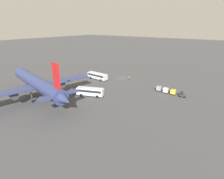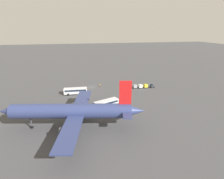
{
  "view_description": "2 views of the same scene",
  "coord_description": "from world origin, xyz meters",
  "views": [
    {
      "loc": [
        -46.96,
        73.71,
        26.08
      ],
      "look_at": [
        -10.33,
        23.07,
        2.8
      ],
      "focal_mm": 28.0,
      "sensor_mm": 36.0,
      "label": 1
    },
    {
      "loc": [
        8.64,
        92.45,
        31.0
      ],
      "look_at": [
        -7.39,
        19.21,
        4.69
      ],
      "focal_mm": 28.0,
      "sensor_mm": 36.0,
      "label": 2
    }
  ],
  "objects": [
    {
      "name": "shuttle_bus_near",
      "position": [
        8.92,
        9.05,
        1.89
      ],
      "size": [
        11.4,
        3.74,
        3.15
      ],
      "rotation": [
        0.0,
        0.0,
        -0.05
      ],
      "color": "silver",
      "rests_on": "ground"
    },
    {
      "name": "worker_person",
      "position": [
        -4.63,
        0.46,
        0.87
      ],
      "size": [
        0.38,
        0.38,
        1.74
      ],
      "color": "#1E1E2D",
      "rests_on": "ground"
    },
    {
      "name": "shuttle_bus_far",
      "position": [
        -3.1,
        27.49,
        1.88
      ],
      "size": [
        10.9,
        6.5,
        3.13
      ],
      "rotation": [
        0.0,
        0.0,
        0.37
      ],
      "color": "silver",
      "rests_on": "ground"
    },
    {
      "name": "baggage_tug",
      "position": [
        -32.48,
        7.73,
        0.94
      ],
      "size": [
        2.57,
        1.95,
        2.1
      ],
      "rotation": [
        0.0,
        0.0,
        0.15
      ],
      "color": "#333338",
      "rests_on": "ground"
    },
    {
      "name": "airplane",
      "position": [
        10.09,
        40.94,
        6.08
      ],
      "size": [
        46.23,
        39.87,
        16.16
      ],
      "rotation": [
        0.0,
        0.0,
        -0.2
      ],
      "color": "navy",
      "rests_on": "ground"
    },
    {
      "name": "cargo_cart_yellow",
      "position": [
        -28.88,
        7.51,
        1.19
      ],
      "size": [
        2.18,
        1.9,
        2.06
      ],
      "rotation": [
        0.0,
        0.0,
        0.12
      ],
      "color": "#38383D",
      "rests_on": "ground"
    },
    {
      "name": "cargo_cart_white",
      "position": [
        -25.85,
        7.42,
        1.19
      ],
      "size": [
        2.18,
        1.9,
        2.06
      ],
      "rotation": [
        0.0,
        0.0,
        0.12
      ],
      "color": "#38383D",
      "rests_on": "ground"
    },
    {
      "name": "ground_plane",
      "position": [
        0.0,
        0.0,
        0.0
      ],
      "size": [
        600.0,
        600.0,
        0.0
      ],
      "primitive_type": "plane",
      "color": "#424244"
    },
    {
      "name": "cargo_cart_grey",
      "position": [
        -22.82,
        7.05,
        1.19
      ],
      "size": [
        2.18,
        1.9,
        2.06
      ],
      "rotation": [
        0.0,
        0.0,
        0.12
      ],
      "color": "#38383D",
      "rests_on": "ground"
    }
  ]
}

